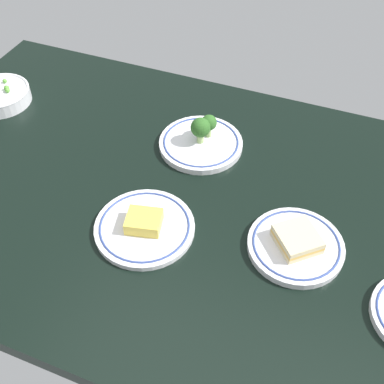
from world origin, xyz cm
name	(u,v)px	position (x,y,z in cm)	size (l,w,h in cm)	color
dining_table	(192,204)	(0.00, 0.00, 2.00)	(156.92, 91.72, 4.00)	black
plate_cheese	(145,226)	(-6.12, -12.47, 5.08)	(21.81, 21.81, 4.24)	silver
bowl_peas	(0,95)	(-63.95, 14.75, 6.21)	(16.93, 16.93, 5.16)	silver
plate_sandwich	(296,244)	(25.47, -5.46, 5.43)	(20.23, 20.23, 4.79)	silver
plate_broccoli	(201,140)	(-4.46, 17.75, 5.85)	(21.32, 21.32, 8.69)	silver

